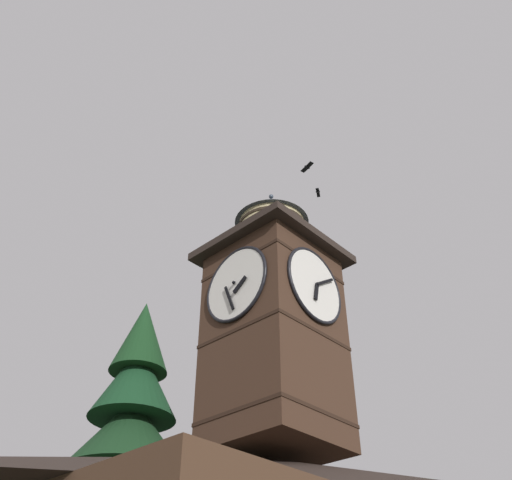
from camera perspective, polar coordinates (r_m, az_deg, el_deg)
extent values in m
cube|color=#422B1E|center=(16.95, 1.79, -10.41)|extent=(3.07, 3.07, 5.95)
cube|color=black|center=(16.07, 1.94, -17.64)|extent=(3.11, 3.11, 0.10)
cube|color=black|center=(16.94, 1.79, -10.50)|extent=(3.11, 3.11, 0.10)
cube|color=black|center=(18.04, 1.65, -4.14)|extent=(3.11, 3.11, 0.10)
cylinder|color=white|center=(16.79, 5.69, -4.41)|extent=(2.27, 0.10, 2.27)
torus|color=black|center=(16.78, 5.75, -4.38)|extent=(2.37, 0.10, 2.37)
cube|color=black|center=(16.55, 5.89, -5.01)|extent=(0.24, 0.04, 0.58)
cube|color=black|center=(17.14, 6.71, -4.05)|extent=(0.82, 0.04, 0.58)
sphere|color=black|center=(16.73, 5.98, -4.27)|extent=(0.10, 0.10, 0.10)
cylinder|color=white|center=(16.66, -1.91, -4.30)|extent=(0.10, 2.27, 2.27)
torus|color=black|center=(16.64, -1.97, -4.27)|extent=(0.10, 2.37, 2.37)
cube|color=black|center=(16.37, -1.60, -4.35)|extent=(0.04, 0.53, 0.43)
cube|color=black|center=(16.48, -2.61, -5.65)|extent=(0.04, 0.42, 0.89)
sphere|color=black|center=(16.59, -2.18, -4.15)|extent=(0.10, 0.10, 0.10)
cube|color=#2D231E|center=(18.55, 1.61, -1.80)|extent=(3.77, 3.77, 0.25)
cylinder|color=#D1BC84|center=(19.00, 1.57, 0.10)|extent=(2.15, 2.15, 1.29)
cylinder|color=#2D2319|center=(18.74, 1.59, -0.95)|extent=(2.21, 2.21, 0.10)
cylinder|color=#2D2319|center=(19.00, 1.57, 0.10)|extent=(2.21, 2.21, 0.10)
cylinder|color=#2D2319|center=(19.26, 1.55, 1.12)|extent=(2.21, 2.21, 0.10)
cone|color=#424C5B|center=(19.74, 1.51, 2.85)|extent=(2.45, 2.45, 1.08)
sphere|color=#424C5B|center=(20.15, 1.48, 4.24)|extent=(0.16, 0.16, 0.16)
cone|color=#1A3722|center=(18.67, -12.70, -21.65)|extent=(4.39, 4.39, 2.74)
cone|color=#17361C|center=(19.03, -12.16, -17.91)|extent=(3.56, 3.56, 2.24)
cone|color=#163E21|center=(19.63, -11.52, -13.27)|extent=(2.72, 2.72, 2.51)
cone|color=#183D1D|center=(20.29, -10.98, -9.19)|extent=(1.89, 1.89, 2.58)
sphere|color=silver|center=(50.95, -8.88, -20.43)|extent=(2.09, 2.09, 2.09)
ellipsoid|color=black|center=(24.94, 4.99, 7.06)|extent=(0.29, 0.20, 0.15)
cube|color=black|center=(25.03, 4.75, 6.84)|extent=(0.26, 0.38, 0.05)
cube|color=black|center=(24.84, 5.23, 7.29)|extent=(0.26, 0.38, 0.05)
ellipsoid|color=black|center=(24.23, 6.03, 4.69)|extent=(0.18, 0.21, 0.10)
cube|color=black|center=(24.33, 6.07, 4.48)|extent=(0.30, 0.25, 0.13)
cube|color=black|center=(24.12, 5.98, 4.91)|extent=(0.30, 0.25, 0.13)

